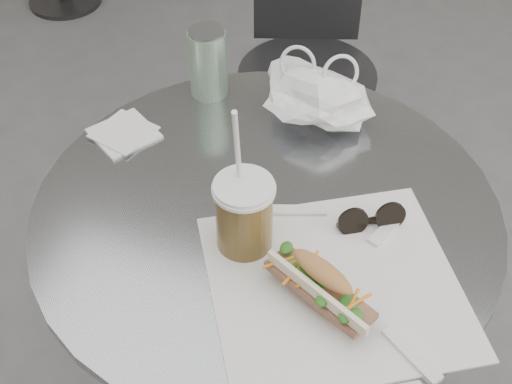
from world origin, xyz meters
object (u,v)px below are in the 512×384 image
(banh_mi, at_px, (320,286))
(iced_coffee, at_px, (244,214))
(drink_can, at_px, (208,62))
(cafe_table, at_px, (265,309))
(chair_far, at_px, (305,104))
(sunglasses, at_px, (371,220))

(banh_mi, bearing_deg, iced_coffee, -179.47)
(iced_coffee, xyz_separation_m, drink_can, (-0.20, 0.34, 0.00))
(cafe_table, bearing_deg, drink_can, 129.26)
(cafe_table, height_order, banh_mi, banh_mi)
(iced_coffee, relative_size, drink_can, 1.99)
(drink_can, bearing_deg, chair_far, 86.46)
(chair_far, bearing_deg, drink_can, 67.23)
(banh_mi, distance_m, sunglasses, 0.17)
(chair_far, xyz_separation_m, drink_can, (-0.03, -0.56, 0.49))
(cafe_table, xyz_separation_m, iced_coffee, (-0.01, -0.08, 0.34))
(banh_mi, distance_m, iced_coffee, 0.16)
(chair_far, xyz_separation_m, sunglasses, (0.34, -0.80, 0.44))
(banh_mi, xyz_separation_m, drink_can, (-0.34, 0.40, 0.03))
(drink_can, bearing_deg, banh_mi, -49.74)
(chair_far, height_order, iced_coffee, iced_coffee)
(iced_coffee, distance_m, sunglasses, 0.20)
(banh_mi, height_order, sunglasses, banh_mi)
(sunglasses, distance_m, drink_can, 0.45)
(chair_far, bearing_deg, sunglasses, 93.93)
(chair_far, relative_size, drink_can, 5.24)
(banh_mi, bearing_deg, chair_far, 133.81)
(cafe_table, xyz_separation_m, drink_can, (-0.21, 0.25, 0.34))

